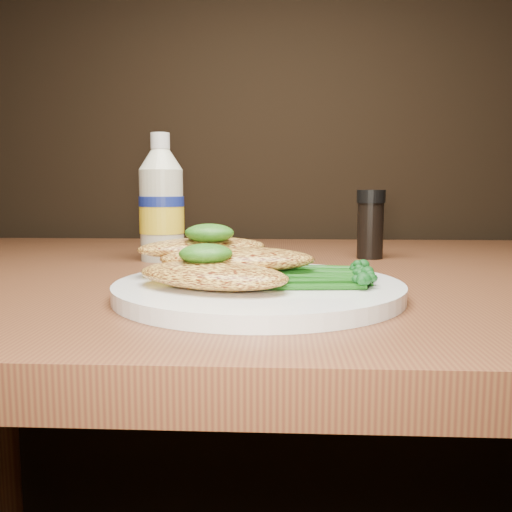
{
  "coord_description": "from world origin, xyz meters",
  "views": [
    {
      "loc": [
        0.04,
        0.35,
        0.85
      ],
      "look_at": [
        0.02,
        0.86,
        0.79
      ],
      "focal_mm": 37.82,
      "sensor_mm": 36.0,
      "label": 1
    }
  ],
  "objects": [
    {
      "name": "pesto_front",
      "position": [
        -0.03,
        0.83,
        0.79
      ],
      "size": [
        0.06,
        0.05,
        0.02
      ],
      "primitive_type": "ellipsoid",
      "rotation": [
        0.0,
        0.0,
        0.18
      ],
      "color": "black",
      "rests_on": "chicken_front"
    },
    {
      "name": "chicken_front",
      "position": [
        -0.02,
        0.82,
        0.78
      ],
      "size": [
        0.17,
        0.13,
        0.02
      ],
      "primitive_type": "ellipsoid",
      "rotation": [
        0.0,
        0.0,
        -0.41
      ],
      "color": "#F2C14D",
      "rests_on": "plate"
    },
    {
      "name": "chicken_mid",
      "position": [
        -0.0,
        0.87,
        0.79
      ],
      "size": [
        0.15,
        0.08,
        0.02
      ],
      "primitive_type": "ellipsoid",
      "rotation": [
        0.0,
        0.0,
        0.01
      ],
      "color": "#F2C14D",
      "rests_on": "plate"
    },
    {
      "name": "pesto_back",
      "position": [
        -0.03,
        0.89,
        0.81
      ],
      "size": [
        0.06,
        0.05,
        0.02
      ],
      "primitive_type": "ellipsoid",
      "rotation": [
        0.0,
        0.0,
        -0.15
      ],
      "color": "black",
      "rests_on": "chicken_back"
    },
    {
      "name": "plate",
      "position": [
        0.02,
        0.86,
        0.76
      ],
      "size": [
        0.28,
        0.28,
        0.01
      ],
      "primitive_type": "cylinder",
      "color": "white",
      "rests_on": "dining_table"
    },
    {
      "name": "pepper_grinder",
      "position": [
        0.17,
        1.15,
        0.8
      ],
      "size": [
        0.05,
        0.05,
        0.1
      ],
      "primitive_type": null,
      "rotation": [
        0.0,
        0.0,
        -0.14
      ],
      "color": "black",
      "rests_on": "dining_table"
    },
    {
      "name": "broccolini_bundle",
      "position": [
        0.07,
        0.86,
        0.77
      ],
      "size": [
        0.16,
        0.14,
        0.02
      ],
      "primitive_type": null,
      "rotation": [
        0.0,
        0.0,
        0.33
      ],
      "color": "#154F11",
      "rests_on": "plate"
    },
    {
      "name": "mayo_bottle",
      "position": [
        -0.13,
        1.12,
        0.84
      ],
      "size": [
        0.08,
        0.08,
        0.18
      ],
      "primitive_type": null,
      "rotation": [
        0.0,
        0.0,
        0.3
      ],
      "color": "beige",
      "rests_on": "dining_table"
    },
    {
      "name": "chicken_back",
      "position": [
        -0.04,
        0.91,
        0.79
      ],
      "size": [
        0.15,
        0.12,
        0.02
      ],
      "primitive_type": "ellipsoid",
      "rotation": [
        0.0,
        0.0,
        0.43
      ],
      "color": "#F2C14D",
      "rests_on": "plate"
    }
  ]
}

